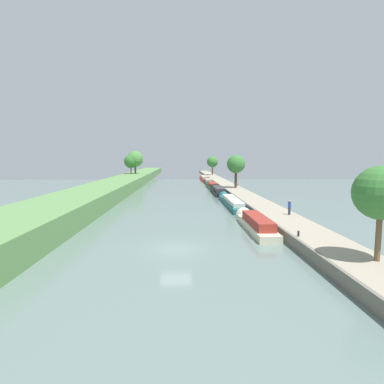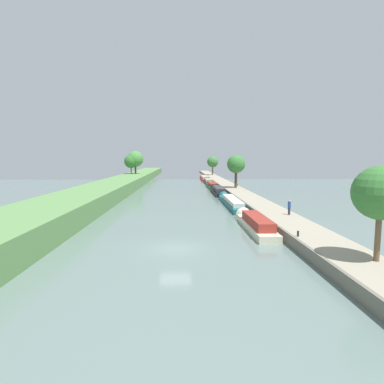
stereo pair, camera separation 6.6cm
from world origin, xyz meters
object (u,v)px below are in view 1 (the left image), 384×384
Objects in this scene: narrowboat_green at (212,185)px; narrowboat_maroon at (208,181)px; person_walking at (289,207)px; narrowboat_red at (204,178)px; park_bench at (236,184)px; narrowboat_black at (218,190)px; mooring_bollard_near at (298,234)px; mooring_bollard_far at (208,175)px; narrowboat_cream at (255,223)px; narrowboat_teal at (231,202)px.

narrowboat_green is 1.21× the size of narrowboat_maroon.
person_walking reaches higher than narrowboat_green.
narrowboat_red is at bearing 89.88° from narrowboat_green.
narrowboat_black is at bearing -123.63° from park_bench.
mooring_bollard_near is 85.23m from mooring_bollard_far.
person_walking reaches higher than mooring_bollard_near.
person_walking is at bearing 74.72° from mooring_bollard_near.
park_bench is at bearing -45.75° from narrowboat_green.
mooring_bollard_near reaches higher than narrowboat_green.
mooring_bollard_near is 46.15m from park_bench.
narrowboat_black is (-0.05, 31.62, -0.02)m from narrowboat_cream.
person_walking is at bearing -88.06° from mooring_bollard_far.
narrowboat_teal is at bearing -101.93° from park_bench.
narrowboat_maroon is (0.20, 12.96, -0.02)m from narrowboat_green.
narrowboat_red is at bearing 90.01° from narrowboat_cream.
person_walking is at bearing -85.47° from narrowboat_maroon.
narrowboat_cream is 57.58m from narrowboat_maroon.
narrowboat_teal is 1.33× the size of narrowboat_green.
mooring_bollard_near is 1.00× the size of mooring_bollard_far.
person_walking reaches higher than narrowboat_red.
mooring_bollard_far is (1.92, 7.27, 0.58)m from narrowboat_red.
mooring_bollard_near is (1.98, -51.33, 0.60)m from narrowboat_green.
narrowboat_black reaches higher than mooring_bollard_far.
narrowboat_black is 29.30m from person_walking.
person_walking reaches higher than mooring_bollard_far.
narrowboat_maroon is 21.02m from mooring_bollard_far.
person_walking is (4.49, -68.55, 1.23)m from narrowboat_red.
mooring_bollard_far reaches higher than narrowboat_green.
mooring_bollard_far is at bearing 94.62° from park_bench.
park_bench reaches higher than narrowboat_maroon.
narrowboat_teal is 11.11× the size of park_bench.
narrowboat_maroon is at bearing -89.38° from narrowboat_red.
park_bench is at bearing -74.84° from narrowboat_maroon.
mooring_bollard_near is at bearing -74.06° from narrowboat_cream.
park_bench is at bearing 56.37° from narrowboat_black.
narrowboat_teal is 37.03× the size of mooring_bollard_near.
narrowboat_cream is at bearing 105.94° from mooring_bollard_near.
person_walking is (4.39, -13.03, 1.25)m from narrowboat_teal.
narrowboat_green is 27.75× the size of mooring_bollard_far.
narrowboat_black is 30.55× the size of mooring_bollard_near.
narrowboat_black is 46.94m from mooring_bollard_far.
narrowboat_maroon is at bearing 89.86° from narrowboat_cream.
narrowboat_maroon is (0.18, 25.96, -0.08)m from narrowboat_black.
person_walking is 36.65m from park_bench.
narrowboat_maroon is at bearing 89.11° from narrowboat_green.
park_bench is (5.09, -31.91, 0.71)m from narrowboat_red.
person_walking is at bearing -86.25° from narrowboat_red.
narrowboat_maroon is 64.32m from mooring_bollard_near.
person_walking is 3.69× the size of mooring_bollard_far.
narrowboat_black reaches higher than narrowboat_green.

